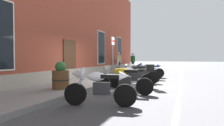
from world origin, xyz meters
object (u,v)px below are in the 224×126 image
object	(u,v)px
motorcycle_blue_sport	(148,69)
parking_sign	(113,51)
motorcycle_black_naked	(138,74)
motorcycle_grey_naked	(143,72)
pedestrian_tan_coat	(118,61)
motorcycle_silver_touring	(134,75)
motorcycle_yellow_naked	(123,80)
motorcycle_white_sport	(97,85)
pedestrian_striped_shirt	(133,61)
barrel_planter	(61,77)

from	to	relation	value
motorcycle_blue_sport	parking_sign	size ratio (longest dim) A/B	0.83
motorcycle_black_naked	motorcycle_grey_naked	world-z (taller)	motorcycle_black_naked
pedestrian_tan_coat	motorcycle_silver_touring	bearing A→B (deg)	-155.02
motorcycle_yellow_naked	motorcycle_black_naked	xyz separation A→B (m)	(2.96, 0.17, -0.00)
motorcycle_white_sport	motorcycle_black_naked	xyz separation A→B (m)	(4.71, 0.02, -0.08)
motorcycle_grey_naked	motorcycle_yellow_naked	bearing A→B (deg)	-177.19
motorcycle_white_sport	motorcycle_silver_touring	size ratio (longest dim) A/B	1.00
motorcycle_black_naked	pedestrian_tan_coat	distance (m)	6.31
motorcycle_white_sport	motorcycle_black_naked	bearing A→B (deg)	0.28
motorcycle_silver_touring	motorcycle_grey_naked	bearing A→B (deg)	4.70
pedestrian_striped_shirt	motorcycle_white_sport	bearing A→B (deg)	-169.41
motorcycle_yellow_naked	motorcycle_black_naked	world-z (taller)	motorcycle_yellow_naked
motorcycle_blue_sport	parking_sign	distance (m)	3.11
motorcycle_grey_naked	barrel_planter	bearing A→B (deg)	158.42
motorcycle_black_naked	pedestrian_striped_shirt	distance (m)	6.75
motorcycle_silver_touring	pedestrian_striped_shirt	size ratio (longest dim) A/B	1.20
motorcycle_black_naked	pedestrian_tan_coat	size ratio (longest dim) A/B	1.23
motorcycle_silver_touring	motorcycle_blue_sport	distance (m)	4.48
motorcycle_black_naked	motorcycle_grey_naked	bearing A→B (deg)	1.96
motorcycle_white_sport	barrel_planter	distance (m)	2.36
motorcycle_yellow_naked	parking_sign	bearing A→B (deg)	27.17
motorcycle_blue_sport	pedestrian_tan_coat	size ratio (longest dim) A/B	1.18
motorcycle_white_sport	pedestrian_striped_shirt	bearing A→B (deg)	10.59
pedestrian_striped_shirt	parking_sign	bearing A→B (deg)	-175.36
pedestrian_tan_coat	motorcycle_grey_naked	bearing A→B (deg)	-142.76
motorcycle_white_sport	motorcycle_yellow_naked	xyz separation A→B (m)	(1.74, -0.14, -0.08)
motorcycle_blue_sport	barrel_planter	distance (m)	6.79
motorcycle_blue_sport	pedestrian_tan_coat	distance (m)	4.01
pedestrian_tan_coat	motorcycle_yellow_naked	bearing A→B (deg)	-158.91
motorcycle_yellow_naked	parking_sign	distance (m)	3.99
motorcycle_black_naked	pedestrian_tan_coat	xyz separation A→B (m)	(5.47, 3.08, 0.61)
motorcycle_yellow_naked	barrel_planter	distance (m)	2.32
pedestrian_tan_coat	barrel_planter	bearing A→B (deg)	-173.54
motorcycle_grey_naked	pedestrian_striped_shirt	distance (m)	5.35
motorcycle_grey_naked	barrel_planter	size ratio (longest dim) A/B	2.10
motorcycle_white_sport	barrel_planter	world-z (taller)	barrel_planter
motorcycle_white_sport	motorcycle_black_naked	world-z (taller)	motorcycle_white_sport
motorcycle_black_naked	motorcycle_blue_sport	size ratio (longest dim) A/B	1.04
motorcycle_silver_touring	parking_sign	distance (m)	2.91
pedestrian_tan_coat	parking_sign	distance (m)	5.31
motorcycle_silver_touring	pedestrian_tan_coat	xyz separation A→B (m)	(7.05, 3.29, 0.55)
motorcycle_yellow_naked	parking_sign	size ratio (longest dim) A/B	0.89
motorcycle_blue_sport	barrel_planter	bearing A→B (deg)	162.89
motorcycle_silver_touring	motorcycle_grey_naked	distance (m)	3.07
motorcycle_silver_touring	motorcycle_black_naked	size ratio (longest dim) A/B	0.94
motorcycle_yellow_naked	motorcycle_grey_naked	xyz separation A→B (m)	(4.44, 0.22, -0.01)
motorcycle_black_naked	parking_sign	xyz separation A→B (m)	(0.42, 1.57, 1.20)
motorcycle_white_sport	barrel_planter	xyz separation A→B (m)	(1.11, 2.08, 0.01)
motorcycle_silver_touring	barrel_planter	world-z (taller)	motorcycle_silver_touring
parking_sign	pedestrian_tan_coat	bearing A→B (deg)	16.70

